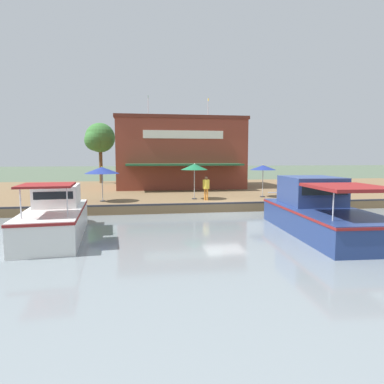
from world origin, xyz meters
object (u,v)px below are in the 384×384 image
(patio_umbrella_mid_patio_left, at_px, (194,167))
(cafe_chair_facing_river, at_px, (53,194))
(motorboat_far_downstream, at_px, (57,216))
(motorboat_fourth_along, at_px, (314,211))
(cafe_chair_far_corner_seat, at_px, (43,196))
(cafe_chair_back_row_seat, at_px, (329,192))
(person_mid_patio, at_px, (206,185))
(waterfront_restaurant, at_px, (179,153))
(tree_behind_restaurant, at_px, (99,139))
(patio_umbrella_by_entrance, at_px, (263,168))
(patio_umbrella_back_row, at_px, (102,170))

(patio_umbrella_mid_patio_left, relative_size, cafe_chair_facing_river, 2.97)
(motorboat_far_downstream, xyz_separation_m, motorboat_fourth_along, (0.92, 12.04, 0.05))
(patio_umbrella_mid_patio_left, bearing_deg, cafe_chair_far_corner_seat, -85.16)
(cafe_chair_back_row_seat, relative_size, motorboat_fourth_along, 0.09)
(cafe_chair_facing_river, distance_m, motorboat_fourth_along, 16.50)
(cafe_chair_far_corner_seat, relative_size, motorboat_fourth_along, 0.09)
(motorboat_far_downstream, bearing_deg, person_mid_patio, 129.60)
(waterfront_restaurant, relative_size, cafe_chair_far_corner_seat, 14.20)
(motorboat_far_downstream, distance_m, tree_behind_restaurant, 24.10)
(cafe_chair_far_corner_seat, relative_size, person_mid_patio, 0.52)
(motorboat_fourth_along, bearing_deg, cafe_chair_far_corner_seat, -117.90)
(person_mid_patio, distance_m, motorboat_far_downstream, 10.74)
(waterfront_restaurant, distance_m, tree_behind_restaurant, 10.22)
(cafe_chair_facing_river, bearing_deg, cafe_chair_far_corner_seat, -18.46)
(motorboat_fourth_along, bearing_deg, cafe_chair_facing_river, -121.81)
(patio_umbrella_by_entrance, height_order, cafe_chair_back_row_seat, patio_umbrella_by_entrance)
(waterfront_restaurant, height_order, person_mid_patio, waterfront_restaurant)
(person_mid_patio, bearing_deg, waterfront_restaurant, -176.92)
(cafe_chair_back_row_seat, bearing_deg, cafe_chair_far_corner_seat, -90.29)
(cafe_chair_facing_river, bearing_deg, patio_umbrella_by_entrance, 90.98)
(motorboat_fourth_along, bearing_deg, patio_umbrella_mid_patio_left, -152.04)
(cafe_chair_facing_river, distance_m, motorboat_far_downstream, 8.02)
(cafe_chair_far_corner_seat, distance_m, motorboat_far_downstream, 7.09)
(patio_umbrella_mid_patio_left, height_order, cafe_chair_facing_river, patio_umbrella_mid_patio_left)
(person_mid_patio, bearing_deg, patio_umbrella_back_row, -93.43)
(cafe_chair_far_corner_seat, bearing_deg, motorboat_fourth_along, 62.10)
(waterfront_restaurant, relative_size, patio_umbrella_mid_patio_left, 4.77)
(waterfront_restaurant, relative_size, cafe_chair_facing_river, 14.20)
(tree_behind_restaurant, bearing_deg, patio_umbrella_back_row, 6.69)
(patio_umbrella_back_row, distance_m, cafe_chair_facing_river, 3.68)
(patio_umbrella_by_entrance, height_order, cafe_chair_far_corner_seat, patio_umbrella_by_entrance)
(cafe_chair_back_row_seat, bearing_deg, patio_umbrella_back_row, -92.37)
(person_mid_patio, height_order, tree_behind_restaurant, tree_behind_restaurant)
(person_mid_patio, distance_m, motorboat_fourth_along, 8.66)
(patio_umbrella_back_row, xyz_separation_m, cafe_chair_far_corner_seat, (0.56, -3.62, -1.61))
(person_mid_patio, xyz_separation_m, motorboat_far_downstream, (6.83, -8.26, -0.71))
(cafe_chair_far_corner_seat, xyz_separation_m, cafe_chair_back_row_seat, (0.10, 19.59, 0.00))
(patio_umbrella_back_row, bearing_deg, cafe_chair_back_row_seat, 87.63)
(motorboat_far_downstream, bearing_deg, tree_behind_restaurant, -178.45)
(patio_umbrella_by_entrance, xyz_separation_m, person_mid_patio, (1.19, -4.51, -1.16))
(motorboat_fourth_along, bearing_deg, waterfront_restaurant, -166.91)
(waterfront_restaurant, xyz_separation_m, tree_behind_restaurant, (-5.72, -8.30, 1.65))
(patio_umbrella_back_row, relative_size, motorboat_far_downstream, 0.31)
(cafe_chair_far_corner_seat, distance_m, cafe_chair_back_row_seat, 19.59)
(cafe_chair_far_corner_seat, bearing_deg, patio_umbrella_back_row, 98.81)
(patio_umbrella_mid_patio_left, relative_size, tree_behind_restaurant, 0.37)
(patio_umbrella_back_row, bearing_deg, patio_umbrella_mid_patio_left, 92.53)
(motorboat_far_downstream, bearing_deg, motorboat_fourth_along, 85.61)
(patio_umbrella_back_row, bearing_deg, waterfront_restaurant, 149.11)
(patio_umbrella_back_row, bearing_deg, person_mid_patio, 86.57)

